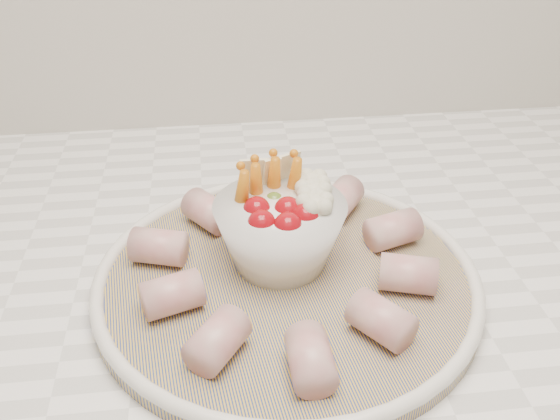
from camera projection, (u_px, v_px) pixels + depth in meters
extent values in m
cube|color=white|center=(264.00, 269.00, 0.61)|extent=(2.04, 0.62, 0.04)
cylinder|color=navy|center=(287.00, 282.00, 0.55)|extent=(0.37, 0.37, 0.01)
torus|color=white|center=(287.00, 275.00, 0.54)|extent=(0.34, 0.34, 0.01)
sphere|color=maroon|center=(262.00, 224.00, 0.51)|extent=(0.02, 0.02, 0.02)
sphere|color=maroon|center=(288.00, 226.00, 0.51)|extent=(0.02, 0.02, 0.02)
sphere|color=maroon|center=(306.00, 217.00, 0.52)|extent=(0.02, 0.02, 0.02)
sphere|color=maroon|center=(257.00, 210.00, 0.53)|extent=(0.02, 0.02, 0.02)
sphere|color=maroon|center=(288.00, 210.00, 0.53)|extent=(0.02, 0.02, 0.02)
sphere|color=#537426|center=(274.00, 202.00, 0.54)|extent=(0.02, 0.02, 0.02)
cone|color=#CA6F13|center=(256.00, 188.00, 0.54)|extent=(0.02, 0.03, 0.05)
cone|color=#CA6F13|center=(274.00, 182.00, 0.55)|extent=(0.02, 0.03, 0.05)
cone|color=#CA6F13|center=(294.00, 182.00, 0.55)|extent=(0.02, 0.03, 0.05)
cone|color=#CA6F13|center=(242.00, 196.00, 0.53)|extent=(0.03, 0.03, 0.05)
sphere|color=beige|center=(313.00, 198.00, 0.54)|extent=(0.03, 0.03, 0.03)
sphere|color=beige|center=(315.00, 210.00, 0.52)|extent=(0.03, 0.03, 0.03)
sphere|color=beige|center=(312.00, 188.00, 0.56)|extent=(0.03, 0.03, 0.03)
cube|color=beige|center=(261.00, 177.00, 0.56)|extent=(0.04, 0.01, 0.04)
cube|color=beige|center=(281.00, 174.00, 0.56)|extent=(0.04, 0.02, 0.04)
cylinder|color=#BA555A|center=(408.00, 274.00, 0.52)|extent=(0.05, 0.04, 0.03)
cylinder|color=#BA555A|center=(393.00, 230.00, 0.57)|extent=(0.05, 0.05, 0.03)
cylinder|color=#BA555A|center=(341.00, 199.00, 0.62)|extent=(0.05, 0.06, 0.03)
cylinder|color=#BA555A|center=(272.00, 199.00, 0.62)|extent=(0.03, 0.05, 0.03)
cylinder|color=#BA555A|center=(208.00, 211.00, 0.60)|extent=(0.05, 0.06, 0.03)
cylinder|color=#BA555A|center=(159.00, 247.00, 0.55)|extent=(0.05, 0.04, 0.03)
cylinder|color=#BA555A|center=(172.00, 294.00, 0.50)|extent=(0.05, 0.05, 0.03)
cylinder|color=#BA555A|center=(217.00, 340.00, 0.45)|extent=(0.05, 0.06, 0.03)
cylinder|color=#BA555A|center=(311.00, 359.00, 0.44)|extent=(0.03, 0.05, 0.03)
cylinder|color=#BA555A|center=(381.00, 320.00, 0.47)|extent=(0.05, 0.06, 0.03)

